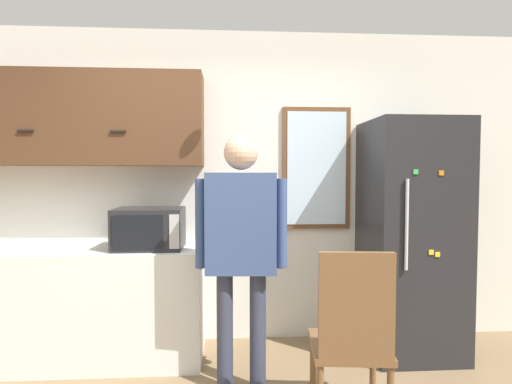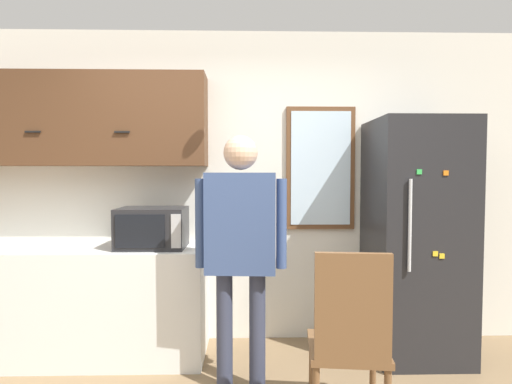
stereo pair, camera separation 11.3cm
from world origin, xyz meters
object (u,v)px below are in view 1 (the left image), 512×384
Objects in this scene: microwave at (149,228)px; refrigerator at (411,237)px; person at (241,235)px; chair at (352,333)px.

microwave is 2.10m from refrigerator.
person is 1.64× the size of chair.
refrigerator is 1.81× the size of chair.
refrigerator is (1.40, 0.50, -0.11)m from person.
chair is at bearing -129.18° from refrigerator.
chair is at bearing -32.58° from person.
microwave is 0.30× the size of person.
microwave is 1.68m from chair.
chair is (0.62, -0.45, -0.50)m from person.
person is (0.70, -0.47, 0.01)m from microwave.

